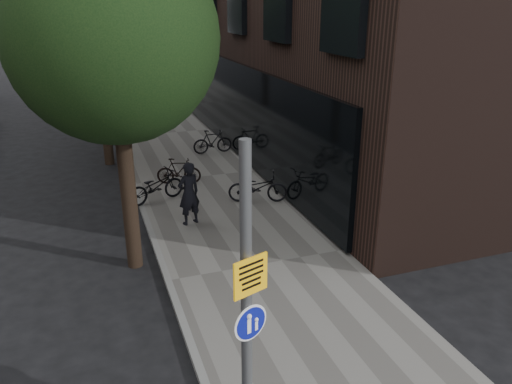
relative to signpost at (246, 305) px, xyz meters
name	(u,v)px	position (x,y,z in m)	size (l,w,h in m)	color
ground	(312,358)	(1.69, 1.37, -2.37)	(120.00, 120.00, 0.00)	black
sidewalk	(198,178)	(1.94, 11.37, -2.31)	(4.50, 60.00, 0.12)	slate
curb_edge	(134,186)	(-0.31, 11.37, -2.30)	(0.15, 60.00, 0.13)	slate
street_tree_near	(117,47)	(-0.84, 6.01, 2.74)	(4.40, 4.40, 7.50)	black
street_tree_mid	(97,27)	(-0.84, 14.51, 2.75)	(5.00, 5.00, 7.80)	black
street_tree_far	(88,19)	(-0.84, 23.51, 2.75)	(5.00, 5.00, 7.80)	black
signpost	(246,305)	(0.00, 0.00, 0.00)	(0.49, 0.20, 4.45)	#595B5E
pedestrian	(189,194)	(0.82, 7.56, -1.34)	(0.66, 0.43, 1.81)	black
parked_bike_facade_near	(258,187)	(3.17, 8.46, -1.77)	(0.64, 1.83, 0.96)	black
parked_bike_facade_far	(213,141)	(3.20, 14.07, -1.76)	(0.46, 1.63, 0.98)	black
parked_bike_curb_near	(156,186)	(0.18, 9.53, -1.75)	(0.66, 1.89, 0.99)	black
parked_bike_curb_far	(179,171)	(1.17, 10.91, -1.80)	(0.42, 1.50, 0.90)	black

